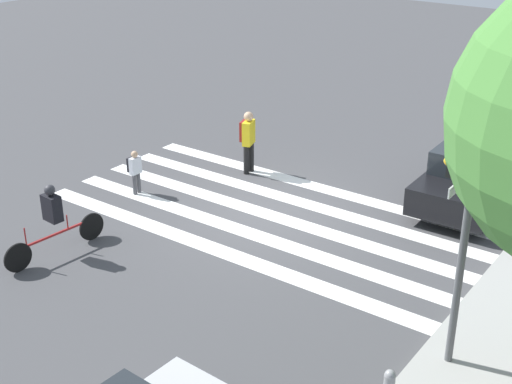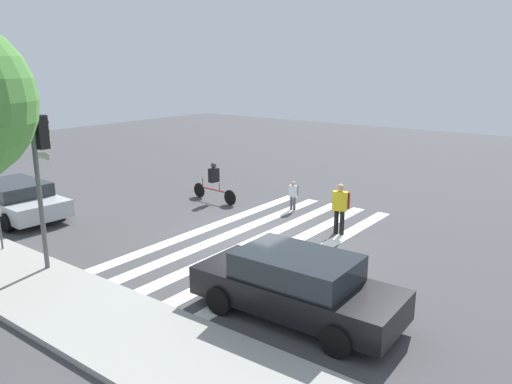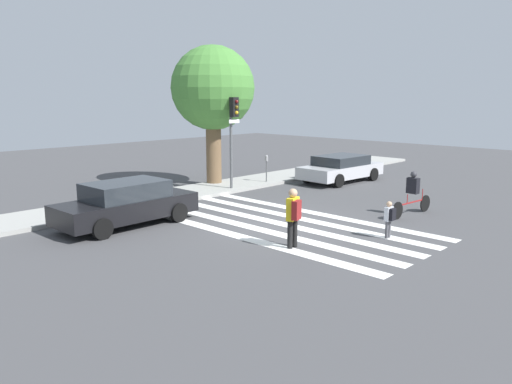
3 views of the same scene
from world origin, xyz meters
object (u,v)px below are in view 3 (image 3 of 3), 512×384
at_px(parking_meter, 267,163).
at_px(car_parked_silver_sedan, 341,168).
at_px(traffic_light, 233,123).
at_px(cyclist_mid_street, 413,191).
at_px(street_tree, 213,90).
at_px(pedestrian_child_with_backpack, 389,217).
at_px(car_parked_dark_suv, 126,203).
at_px(pedestrian_adult_blue_shirt, 293,214).

distance_m(parking_meter, car_parked_silver_sedan, 3.78).
height_order(traffic_light, cyclist_mid_street, traffic_light).
bearing_deg(car_parked_silver_sedan, traffic_light, 163.36).
bearing_deg(traffic_light, cyclist_mid_street, -81.02).
bearing_deg(car_parked_silver_sedan, street_tree, 146.10).
relative_size(street_tree, pedestrian_child_with_backpack, 5.80).
bearing_deg(car_parked_dark_suv, pedestrian_child_with_backpack, -58.00).
distance_m(pedestrian_child_with_backpack, car_parked_silver_sedan, 10.04).
xyz_separation_m(car_parked_dark_suv, car_parked_silver_sedan, (11.94, -0.10, -0.06)).
xyz_separation_m(pedestrian_adult_blue_shirt, cyclist_mid_street, (5.88, -0.53, -0.12)).
bearing_deg(traffic_light, street_tree, 75.86).
height_order(pedestrian_adult_blue_shirt, car_parked_silver_sedan, pedestrian_adult_blue_shirt).
distance_m(street_tree, cyclist_mid_street, 10.28).
bearing_deg(car_parked_silver_sedan, pedestrian_adult_blue_shirt, -149.41).
relative_size(pedestrian_adult_blue_shirt, pedestrian_child_with_backpack, 1.50).
height_order(parking_meter, pedestrian_adult_blue_shirt, pedestrian_adult_blue_shirt).
height_order(pedestrian_child_with_backpack, cyclist_mid_street, cyclist_mid_street).
bearing_deg(street_tree, car_parked_dark_suv, -152.49).
relative_size(traffic_light, car_parked_dark_suv, 0.93).
height_order(pedestrian_adult_blue_shirt, car_parked_dark_suv, pedestrian_adult_blue_shirt).
bearing_deg(street_tree, car_parked_silver_sedan, -36.52).
xyz_separation_m(street_tree, pedestrian_adult_blue_shirt, (-5.10, -9.08, -3.47)).
xyz_separation_m(pedestrian_adult_blue_shirt, pedestrian_child_with_backpack, (2.70, -1.41, -0.32)).
relative_size(pedestrian_child_with_backpack, car_parked_silver_sedan, 0.24).
distance_m(street_tree, pedestrian_child_with_backpack, 11.41).
distance_m(street_tree, pedestrian_adult_blue_shirt, 10.98).
xyz_separation_m(traffic_light, pedestrian_child_with_backpack, (-1.95, -8.69, -2.36)).
bearing_deg(pedestrian_adult_blue_shirt, pedestrian_child_with_backpack, -44.80).
relative_size(parking_meter, pedestrian_child_with_backpack, 1.27).
height_order(pedestrian_adult_blue_shirt, pedestrian_child_with_backpack, pedestrian_adult_blue_shirt).
bearing_deg(pedestrian_adult_blue_shirt, cyclist_mid_street, -22.35).
height_order(pedestrian_adult_blue_shirt, cyclist_mid_street, pedestrian_adult_blue_shirt).
bearing_deg(cyclist_mid_street, traffic_light, 103.78).
height_order(parking_meter, cyclist_mid_street, cyclist_mid_street).
xyz_separation_m(traffic_light, street_tree, (0.45, 1.80, 1.43)).
height_order(traffic_light, pedestrian_adult_blue_shirt, traffic_light).
bearing_deg(pedestrian_adult_blue_shirt, parking_meter, 29.65).
relative_size(traffic_light, cyclist_mid_street, 1.81).
height_order(parking_meter, car_parked_silver_sedan, parking_meter).
bearing_deg(car_parked_dark_suv, pedestrian_adult_blue_shirt, -72.89).
relative_size(parking_meter, street_tree, 0.22).
bearing_deg(traffic_light, car_parked_dark_suv, -164.39).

